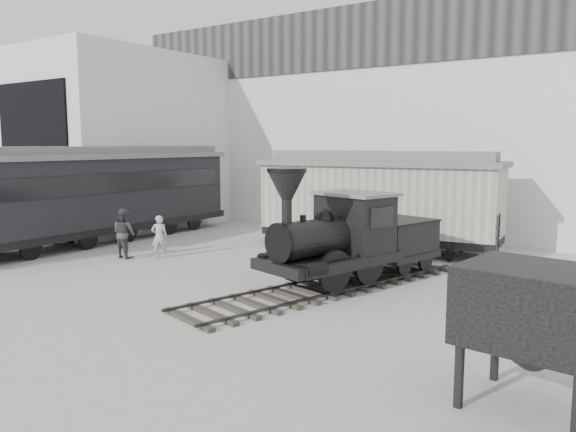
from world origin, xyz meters
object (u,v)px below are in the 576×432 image
Objects in this scene: boxcar at (378,198)px; passenger_coach at (100,193)px; locomotive at (346,243)px; coal_hopper at (534,317)px; visitor_b at (124,233)px; visitor_a at (159,237)px.

boxcar is 12.34m from passenger_coach.
locomotive is 8.55m from coal_hopper.
boxcar is (-1.79, 6.08, 0.81)m from locomotive.
visitor_b is (3.83, -1.88, -1.22)m from passenger_coach.
passenger_coach is (-12.95, 0.82, 0.85)m from locomotive.
passenger_coach reaches higher than locomotive.
visitor_a is 0.86× the size of visitor_b.
visitor_b is 16.25m from coal_hopper.
locomotive is at bearing -79.53° from boxcar.
coal_hopper is (8.26, -11.66, -0.58)m from boxcar.
boxcar is at bearing 24.36° from passenger_coach.
boxcar reaches higher than coal_hopper.
passenger_coach reaches higher than visitor_b.
locomotive is at bearing -171.79° from visitor_b.
boxcar reaches higher than locomotive.
boxcar is 9.00m from visitor_a.
boxcar is 6.18× the size of visitor_a.
passenger_coach is at bearing -24.55° from visitor_b.
locomotive is 13.01m from passenger_coach.
boxcar is at bearing -134.21° from visitor_b.
locomotive is at bearing -4.46° from passenger_coach.
coal_hopper is at bearing -19.10° from passenger_coach.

